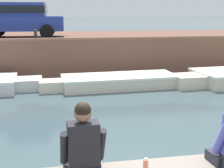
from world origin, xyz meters
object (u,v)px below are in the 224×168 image
(mooring_bollard_mid, at_px, (36,34))
(bottle_drink, at_px, (146,166))
(car_left_inner_blue, at_px, (22,18))
(person_seated_left, at_px, (83,150))
(boat_moored_central_cream, at_px, (114,82))

(mooring_bollard_mid, height_order, bottle_drink, mooring_bollard_mid)
(car_left_inner_blue, relative_size, mooring_bollard_mid, 8.74)
(person_seated_left, xyz_separation_m, bottle_drink, (0.76, -0.02, -0.28))
(boat_moored_central_cream, bearing_deg, car_left_inner_blue, 135.21)
(mooring_bollard_mid, relative_size, person_seated_left, 0.46)
(mooring_bollard_mid, bearing_deg, car_left_inner_blue, 112.09)
(person_seated_left, bearing_deg, mooring_bollard_mid, 96.02)
(boat_moored_central_cream, xyz_separation_m, mooring_bollard_mid, (-2.93, 1.96, 1.70))
(car_left_inner_blue, distance_m, person_seated_left, 11.75)
(mooring_bollard_mid, xyz_separation_m, person_seated_left, (1.05, -9.96, -0.71))
(car_left_inner_blue, bearing_deg, bottle_drink, -78.02)
(car_left_inner_blue, xyz_separation_m, mooring_bollard_mid, (0.64, -1.59, -0.61))
(boat_moored_central_cream, relative_size, person_seated_left, 5.41)
(car_left_inner_blue, bearing_deg, boat_moored_central_cream, -44.79)
(mooring_bollard_mid, bearing_deg, person_seated_left, -83.98)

